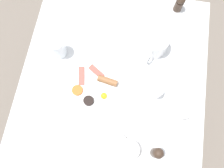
{
  "coord_description": "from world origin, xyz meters",
  "views": [
    {
      "loc": [
        -0.05,
        0.29,
        1.81
      ],
      "look_at": [
        0.0,
        0.0,
        0.78
      ],
      "focal_mm": 35.0,
      "sensor_mm": 36.0,
      "label": 1
    }
  ],
  "objects": [
    {
      "name": "ground_plane",
      "position": [
        0.0,
        0.0,
        0.0
      ],
      "size": [
        8.0,
        8.0,
        0.0
      ],
      "primitive_type": "plane",
      "color": "#70665B"
    },
    {
      "name": "salt_grinder",
      "position": [
        -0.25,
        0.29,
        0.81
      ],
      "size": [
        0.05,
        0.05,
        0.1
      ],
      "color": "#38281E",
      "rests_on": "table"
    },
    {
      "name": "knife_by_plate",
      "position": [
        0.15,
        -0.37,
        0.76
      ],
      "size": [
        0.09,
        0.22,
        0.0
      ],
      "rotation": [
        0.0,
        0.0,
        0.36
      ],
      "color": "silver",
      "rests_on": "table"
    },
    {
      "name": "teapot_near",
      "position": [
        -0.18,
        -0.23,
        0.81
      ],
      "size": [
        0.12,
        0.21,
        0.13
      ],
      "rotation": [
        0.0,
        0.0,
        4.4
      ],
      "color": "white",
      "rests_on": "table"
    },
    {
      "name": "breakfast_plate",
      "position": [
        0.09,
        0.02,
        0.77
      ],
      "size": [
        0.3,
        0.3,
        0.04
      ],
      "color": "white",
      "rests_on": "table"
    },
    {
      "name": "fork_by_plate",
      "position": [
        -0.14,
        -0.46,
        0.76
      ],
      "size": [
        0.06,
        0.16,
        0.0
      ],
      "rotation": [
        0.0,
        0.0,
        3.44
      ],
      "color": "silver",
      "rests_on": "table"
    },
    {
      "name": "spoon_for_tea",
      "position": [
        0.35,
        0.28,
        0.76
      ],
      "size": [
        0.15,
        0.09,
        0.0
      ],
      "rotation": [
        0.0,
        0.0,
        4.19
      ],
      "color": "silver",
      "rests_on": "table"
    },
    {
      "name": "fork_spare",
      "position": [
        0.04,
        0.39,
        0.76
      ],
      "size": [
        0.09,
        0.17,
        0.0
      ],
      "rotation": [
        0.0,
        0.0,
        5.86
      ],
      "color": "silver",
      "rests_on": "table"
    },
    {
      "name": "teacup_with_saucer_right",
      "position": [
        -0.12,
        0.29,
        0.79
      ],
      "size": [
        0.15,
        0.15,
        0.07
      ],
      "color": "white",
      "rests_on": "table"
    },
    {
      "name": "pepper_grinder",
      "position": [
        -0.28,
        -0.49,
        0.81
      ],
      "size": [
        0.05,
        0.05,
        0.1
      ],
      "color": "#38281E",
      "rests_on": "table"
    },
    {
      "name": "water_glass_tall",
      "position": [
        0.3,
        -0.13,
        0.82
      ],
      "size": [
        0.07,
        0.07,
        0.12
      ],
      "color": "white",
      "rests_on": "table"
    },
    {
      "name": "creamer_jug",
      "position": [
        -0.22,
        0.01,
        0.79
      ],
      "size": [
        0.08,
        0.06,
        0.07
      ],
      "color": "white",
      "rests_on": "table"
    },
    {
      "name": "table",
      "position": [
        0.0,
        0.0,
        0.69
      ],
      "size": [
        0.93,
        1.13,
        0.76
      ],
      "color": "silver",
      "rests_on": "ground_plane"
    },
    {
      "name": "teacup_with_saucer_left",
      "position": [
        -0.34,
        0.08,
        0.79
      ],
      "size": [
        0.15,
        0.15,
        0.07
      ],
      "color": "white",
      "rests_on": "table"
    }
  ]
}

